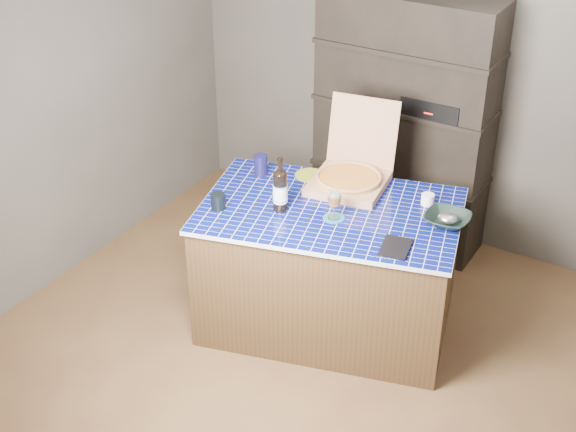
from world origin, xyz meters
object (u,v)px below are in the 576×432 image
Objects in this scene: mead_bottle at (280,190)px; dvd_case at (396,247)px; kitchen_island at (329,267)px; bowl at (447,220)px; wine_glass at (334,199)px; pizza_box at (350,175)px.

dvd_case is (0.75, -0.04, -0.12)m from mead_bottle.
bowl reaches higher than kitchen_island.
wine_glass reaches higher than bowl.
pizza_box reaches higher than mead_bottle.
kitchen_island is 0.61m from mead_bottle.
wine_glass is at bearing 12.37° from mead_bottle.
pizza_box reaches higher than bowl.
wine_glass is 0.71× the size of bowl.
kitchen_island is 0.55m from wine_glass.
mead_bottle is 1.31× the size of bowl.
mead_bottle is 0.96m from bowl.
pizza_box is at bearing 66.19° from mead_bottle.
pizza_box is at bearing 124.84° from dvd_case.
mead_bottle is 1.84× the size of wine_glass.
bowl is (0.68, -0.13, -0.04)m from pizza_box.
kitchen_island is at bearing 146.80° from dvd_case.
wine_glass is (0.07, -0.09, 0.54)m from kitchen_island.
kitchen_island is 8.10× the size of dvd_case.
mead_bottle is at bearing -167.63° from wine_glass.
mead_bottle is (-0.25, -0.16, 0.54)m from kitchen_island.
pizza_box reaches higher than dvd_case.
pizza_box reaches higher than kitchen_island.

